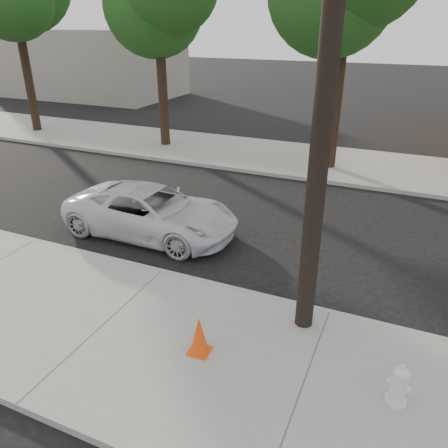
% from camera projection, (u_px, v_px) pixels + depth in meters
% --- Properties ---
extents(ground, '(120.00, 120.00, 0.00)m').
position_uv_depth(ground, '(201.00, 239.00, 12.25)').
color(ground, black).
rests_on(ground, ground).
extents(near_sidewalk, '(90.00, 4.40, 0.15)m').
position_uv_depth(near_sidewalk, '(105.00, 326.00, 8.65)').
color(near_sidewalk, gray).
rests_on(near_sidewalk, ground).
extents(far_sidewalk, '(90.00, 5.00, 0.15)m').
position_uv_depth(far_sidewalk, '(287.00, 158.00, 19.27)').
color(far_sidewalk, gray).
rests_on(far_sidewalk, ground).
extents(curb_near, '(90.00, 0.12, 0.16)m').
position_uv_depth(curb_near, '(162.00, 273.00, 10.48)').
color(curb_near, '#9E9B93').
rests_on(curb_near, ground).
extents(building_far, '(14.00, 8.00, 5.00)m').
position_uv_depth(building_far, '(89.00, 63.00, 35.07)').
color(building_far, gray).
rests_on(building_far, ground).
extents(utility_pole, '(1.40, 0.34, 9.00)m').
position_uv_depth(utility_pole, '(326.00, 84.00, 6.71)').
color(utility_pole, black).
rests_on(utility_pole, near_sidewalk).
extents(tree_b, '(4.34, 4.20, 8.45)m').
position_uv_depth(tree_b, '(160.00, 6.00, 18.45)').
color(tree_b, black).
rests_on(tree_b, far_sidewalk).
extents(police_cruiser, '(4.98, 2.32, 1.38)m').
position_uv_depth(police_cruiser, '(151.00, 212.00, 12.30)').
color(police_cruiser, silver).
rests_on(police_cruiser, ground).
extents(fire_hydrant, '(0.37, 0.33, 0.69)m').
position_uv_depth(fire_hydrant, '(399.00, 386.00, 6.71)').
color(fire_hydrant, silver).
rests_on(fire_hydrant, near_sidewalk).
extents(traffic_cone, '(0.39, 0.39, 0.75)m').
position_uv_depth(traffic_cone, '(199.00, 335.00, 7.74)').
color(traffic_cone, '#F8480D').
rests_on(traffic_cone, near_sidewalk).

